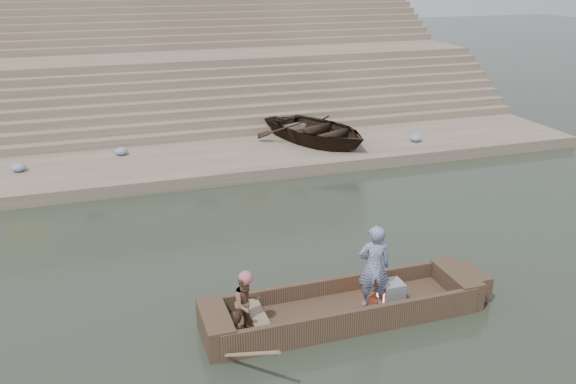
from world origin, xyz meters
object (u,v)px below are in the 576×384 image
beached_rowboat (317,130)px  television (391,291)px  standing_man (374,267)px  rowing_man (246,304)px  main_rowboat (343,313)px

beached_rowboat → television: bearing=-126.6°
television → beached_rowboat: bearing=77.2°
standing_man → rowing_man: bearing=15.4°
rowing_man → beached_rowboat: 11.98m
television → beached_rowboat: size_ratio=0.10×
main_rowboat → rowing_man: size_ratio=4.24×
rowing_man → television: size_ratio=2.56×
main_rowboat → standing_man: (0.57, -0.08, 0.98)m
main_rowboat → television: (1.02, 0.00, 0.31)m
beached_rowboat → standing_man: bearing=-128.7°
standing_man → television: (0.44, 0.08, -0.67)m
main_rowboat → television: television is taller
main_rowboat → beached_rowboat: 11.09m
main_rowboat → standing_man: standing_man is taller
television → standing_man: bearing=-169.3°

